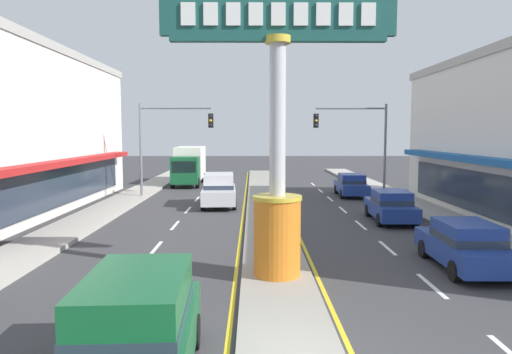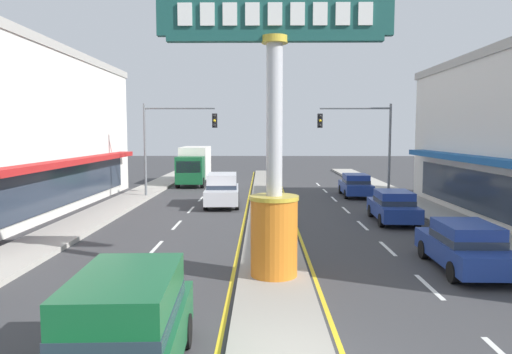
{
  "view_description": "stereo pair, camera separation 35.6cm",
  "coord_description": "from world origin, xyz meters",
  "views": [
    {
      "loc": [
        -0.71,
        -8.19,
        4.31
      ],
      "look_at": [
        -0.59,
        10.04,
        2.6
      ],
      "focal_mm": 33.2,
      "sensor_mm": 36.0,
      "label": 1
    },
    {
      "loc": [
        -0.35,
        -8.19,
        4.31
      ],
      "look_at": [
        -0.59,
        10.04,
        2.6
      ],
      "focal_mm": 33.2,
      "sensor_mm": 36.0,
      "label": 2
    }
  ],
  "objects": [
    {
      "name": "sidewalk_right",
      "position": [
        8.78,
        16.0,
        0.09
      ],
      "size": [
        2.27,
        60.0,
        0.18
      ],
      "primitive_type": "cube",
      "color": "#ADA89E",
      "rests_on": "ground"
    },
    {
      "name": "district_sign",
      "position": [
        0.0,
        5.38,
        3.75
      ],
      "size": [
        6.61,
        1.44,
        8.16
      ],
      "color": "orange",
      "rests_on": "median_strip"
    },
    {
      "name": "box_truck_kerb_right",
      "position": [
        -6.02,
        31.21,
        1.69
      ],
      "size": [
        2.32,
        6.93,
        3.12
      ],
      "color": "#14562D",
      "rests_on": "ground"
    },
    {
      "name": "suv_far_left_oncoming",
      "position": [
        -2.7,
        -0.45,
        0.98
      ],
      "size": [
        2.13,
        4.68,
        1.9
      ],
      "color": "#14562D",
      "rests_on": "ground"
    },
    {
      "name": "traffic_light_left_side",
      "position": [
        -6.28,
        22.76,
        4.25
      ],
      "size": [
        4.86,
        0.46,
        6.2
      ],
      "color": "slate",
      "rests_on": "ground"
    },
    {
      "name": "traffic_light_right_side",
      "position": [
        6.28,
        22.97,
        4.25
      ],
      "size": [
        4.86,
        0.46,
        6.2
      ],
      "color": "slate",
      "rests_on": "ground"
    },
    {
      "name": "sidewalk_left",
      "position": [
        -8.78,
        16.0,
        0.09
      ],
      "size": [
        2.27,
        60.0,
        0.18
      ],
      "primitive_type": "cube",
      "color": "#ADA89E",
      "rests_on": "ground"
    },
    {
      "name": "sedan_near_left_lane",
      "position": [
        5.99,
        23.72,
        0.79
      ],
      "size": [
        1.94,
        4.35,
        1.53
      ],
      "color": "navy",
      "rests_on": "ground"
    },
    {
      "name": "suv_mid_left_lane",
      "position": [
        -2.7,
        19.43,
        0.98
      ],
      "size": [
        2.15,
        4.69,
        1.9
      ],
      "color": "silver",
      "rests_on": "ground"
    },
    {
      "name": "sedan_near_right_lane",
      "position": [
        5.99,
        6.41,
        0.79
      ],
      "size": [
        1.91,
        4.34,
        1.53
      ],
      "color": "navy",
      "rests_on": "ground"
    },
    {
      "name": "median_strip",
      "position": [
        0.0,
        18.0,
        0.07
      ],
      "size": [
        2.09,
        52.0,
        0.14
      ],
      "primitive_type": "cube",
      "color": "gray",
      "rests_on": "ground"
    },
    {
      "name": "sedan_far_right_lane",
      "position": [
        5.99,
        14.48,
        0.79
      ],
      "size": [
        1.98,
        4.37,
        1.53
      ],
      "color": "navy",
      "rests_on": "ground"
    },
    {
      "name": "lane_markings",
      "position": [
        0.0,
        16.65,
        0.0
      ],
      "size": [
        8.83,
        52.0,
        0.01
      ],
      "color": "silver",
      "rests_on": "ground"
    }
  ]
}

